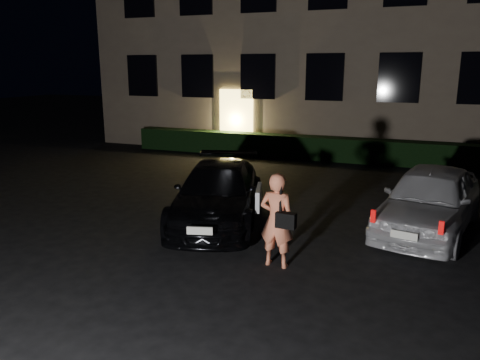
% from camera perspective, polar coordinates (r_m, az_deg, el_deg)
% --- Properties ---
extents(ground, '(80.00, 80.00, 0.00)m').
position_cam_1_polar(ground, '(8.16, -5.98, -10.88)').
color(ground, black).
rests_on(ground, ground).
extents(building, '(20.00, 8.11, 12.00)m').
position_cam_1_polar(building, '(22.00, 12.80, 20.18)').
color(building, '#716051').
rests_on(building, ground).
extents(hedge, '(15.00, 0.70, 0.85)m').
position_cam_1_polar(hedge, '(17.68, 9.65, 3.84)').
color(hedge, black).
rests_on(hedge, ground).
extents(sedan, '(2.89, 4.69, 1.27)m').
position_cam_1_polar(sedan, '(10.45, -2.70, -1.58)').
color(sedan, black).
rests_on(sedan, ground).
extents(hatch, '(2.45, 4.31, 1.38)m').
position_cam_1_polar(hatch, '(10.49, 22.13, -2.22)').
color(hatch, silver).
rests_on(hatch, ground).
extents(man, '(0.69, 0.44, 1.66)m').
position_cam_1_polar(man, '(8.02, 4.53, -4.90)').
color(man, '#F48059').
rests_on(man, ground).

